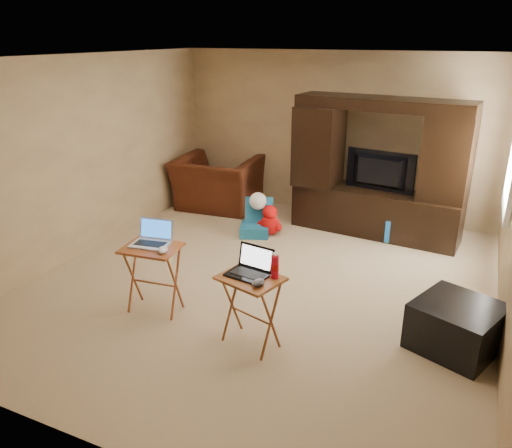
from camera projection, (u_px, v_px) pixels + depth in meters
The scene contains 19 objects.
floor at pixel (263, 282), 5.83m from camera, with size 5.50×5.50×0.00m, color #D0B390.
ceiling at pixel (264, 57), 4.94m from camera, with size 5.50×5.50×0.00m, color silver.
wall_back at pixel (335, 135), 7.72m from camera, with size 5.00×5.00×0.00m, color tan.
wall_front at pixel (83, 291), 3.04m from camera, with size 5.00×5.00×0.00m, color tan.
wall_left at pixel (84, 157), 6.35m from camera, with size 5.50×5.50×0.00m, color tan.
entertainment_center at pixel (378, 169), 6.93m from camera, with size 2.36×0.59×1.93m, color black.
television at pixel (378, 172), 6.91m from camera, with size 0.98×0.13×0.56m, color black.
recliner at pixel (217, 183), 8.19m from camera, with size 1.29×1.13×0.84m, color #4E1F10.
child_rocker at pixel (255, 217), 7.11m from camera, with size 0.40×0.46×0.54m, color #185D85, non-canonical shape.
plush_toy at pixel (270, 220), 7.16m from camera, with size 0.40×0.33×0.44m, color red, non-canonical shape.
push_toy at pixel (407, 226), 6.91m from camera, with size 0.62×0.44×0.46m, color blue, non-canonical shape.
ottoman at pixel (456, 326), 4.54m from camera, with size 0.69×0.69×0.45m, color black.
tray_table_left at pixel (154, 279), 5.12m from camera, with size 0.55×0.44×0.72m, color #A75328.
tray_table_right at pixel (251, 311), 4.55m from camera, with size 0.53×0.43×0.69m, color #A25B27.
laptop_left at pixel (150, 234), 4.99m from camera, with size 0.38×0.31×0.24m, color silver.
laptop_right at pixel (247, 263), 4.42m from camera, with size 0.36×0.30×0.24m, color black.
mouse_left at pixel (163, 250), 4.85m from camera, with size 0.09×0.15×0.06m, color silver.
mouse_right at pixel (258, 283), 4.27m from camera, with size 0.09×0.14×0.06m, color #3A3A3E.
water_bottle at pixel (275, 267), 4.38m from camera, with size 0.07×0.07×0.21m, color red.
Camera 1 is at (2.08, -4.77, 2.71)m, focal length 35.00 mm.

